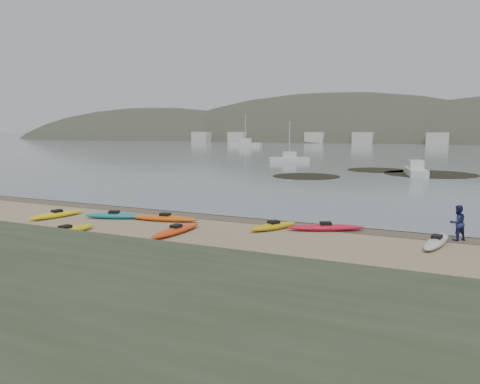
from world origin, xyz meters
The scene contains 8 objects.
ground centered at (0.00, 0.00, 0.00)m, with size 600.00×600.00×0.00m, color tan.
wet_sand centered at (0.00, -0.30, 0.00)m, with size 60.00×60.00×0.00m, color brown.
water centered at (0.00, 300.00, 0.01)m, with size 1200.00×1200.00×0.00m, color slate.
kayaks centered at (-0.82, -3.65, 0.17)m, with size 21.63×9.23×0.34m.
person_east centered at (11.45, -0.80, 0.82)m, with size 0.80×0.62×1.65m, color navy.
kelp_mats centered at (3.73, 31.54, 0.03)m, with size 20.77×18.59×0.04m.
moored_boats centered at (6.66, 82.16, 0.60)m, with size 100.96×83.72×1.32m.
far_town centered at (6.00, 145.00, 2.00)m, with size 199.00×5.00×4.00m.
Camera 1 is at (11.45, -24.14, 5.09)m, focal length 35.00 mm.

